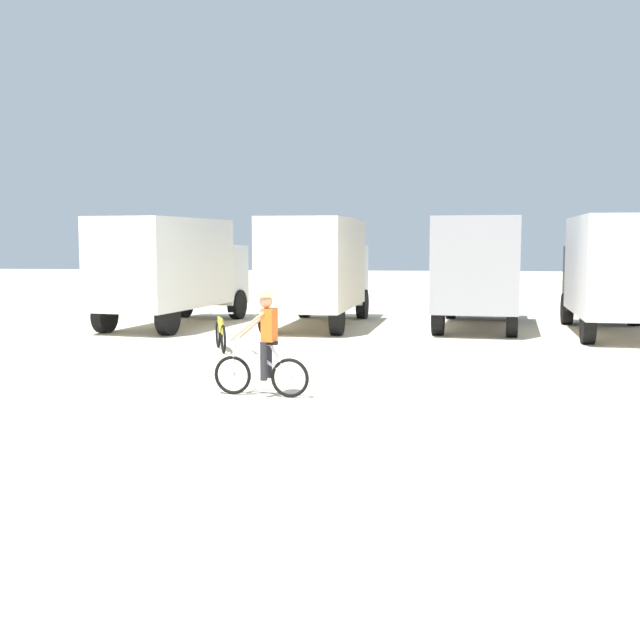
{
  "coord_description": "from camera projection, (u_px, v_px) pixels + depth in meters",
  "views": [
    {
      "loc": [
        1.56,
        -11.35,
        2.67
      ],
      "look_at": [
        -0.4,
        4.29,
        1.1
      ],
      "focal_mm": 44.7,
      "sensor_mm": 36.0,
      "label": 1
    }
  ],
  "objects": [
    {
      "name": "ground_plane",
      "position": [
        311.0,
        424.0,
        11.66
      ],
      "size": [
        120.0,
        120.0,
        0.0
      ],
      "primitive_type": "plane",
      "color": "beige"
    },
    {
      "name": "box_truck_white_box",
      "position": [
        172.0,
        266.0,
        24.85
      ],
      "size": [
        3.47,
        7.05,
        3.35
      ],
      "color": "white",
      "rests_on": "ground"
    },
    {
      "name": "box_truck_cream_rv",
      "position": [
        318.0,
        266.0,
        24.81
      ],
      "size": [
        2.84,
        6.9,
        3.35
      ],
      "color": "beige",
      "rests_on": "ground"
    },
    {
      "name": "box_truck_grey_hauler",
      "position": [
        479.0,
        267.0,
        24.4
      ],
      "size": [
        3.07,
        6.96,
        3.35
      ],
      "color": "#9E9EA3",
      "rests_on": "ground"
    },
    {
      "name": "box_truck_avon_van",
      "position": [
        616.0,
        269.0,
        22.5
      ],
      "size": [
        2.83,
        6.9,
        3.35
      ],
      "color": "white",
      "rests_on": "ground"
    },
    {
      "name": "cyclist_orange_shirt",
      "position": [
        264.0,
        348.0,
        13.66
      ],
      "size": [
        1.72,
        0.54,
        1.82
      ],
      "color": "black",
      "rests_on": "ground"
    },
    {
      "name": "bicycle_spare",
      "position": [
        221.0,
        334.0,
        19.43
      ],
      "size": [
        0.75,
        1.64,
        0.97
      ],
      "color": "black",
      "rests_on": "ground"
    }
  ]
}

